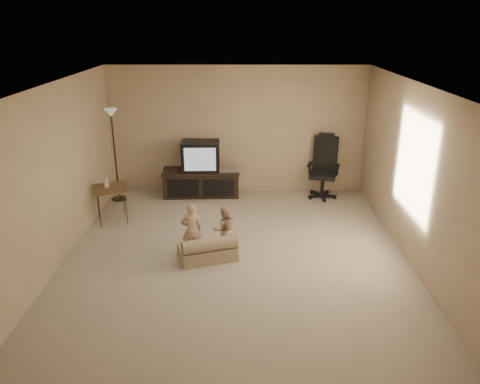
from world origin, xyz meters
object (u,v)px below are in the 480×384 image
object	(u,v)px
tv_stand	(201,173)
floor_lamp	(113,134)
side_table	(110,189)
toddler_right	(224,229)
child_sofa	(208,250)
toddler_left	(191,230)
office_chair	(323,175)

from	to	relation	value
tv_stand	floor_lamp	xyz separation A→B (m)	(-1.60, -0.26, 0.84)
side_table	toddler_right	bearing A→B (deg)	-30.36
child_sofa	toddler_left	world-z (taller)	toddler_left
toddler_left	child_sofa	bearing A→B (deg)	132.00
office_chair	side_table	distance (m)	4.03
child_sofa	floor_lamp	bearing A→B (deg)	109.39
tv_stand	toddler_right	bearing A→B (deg)	-79.50
office_chair	child_sofa	world-z (taller)	office_chair
side_table	floor_lamp	size ratio (longest dim) A/B	0.47
floor_lamp	office_chair	bearing A→B (deg)	2.73
floor_lamp	toddler_right	size ratio (longest dim) A/B	2.38
tv_stand	toddler_left	distance (m)	2.53
office_chair	child_sofa	bearing A→B (deg)	-112.76
office_chair	toddler_right	xyz separation A→B (m)	(-1.85, -2.37, -0.07)
tv_stand	child_sofa	xyz separation A→B (m)	(0.31, -2.69, -0.29)
office_chair	floor_lamp	distance (m)	4.08
tv_stand	toddler_left	bearing A→B (deg)	-90.65
side_table	toddler_right	xyz separation A→B (m)	(1.99, -1.17, -0.22)
tv_stand	side_table	bearing A→B (deg)	-140.93
floor_lamp	toddler_right	world-z (taller)	floor_lamp
tv_stand	office_chair	distance (m)	2.39
toddler_right	office_chair	bearing A→B (deg)	-140.11
side_table	child_sofa	size ratio (longest dim) A/B	0.90
office_chair	toddler_right	size ratio (longest dim) A/B	1.66
tv_stand	toddler_right	distance (m)	2.49
child_sofa	toddler_left	xyz separation A→B (m)	(-0.25, 0.16, 0.25)
side_table	child_sofa	xyz separation A→B (m)	(1.77, -1.42, -0.43)
side_table	tv_stand	bearing A→B (deg)	41.03
toddler_right	side_table	bearing A→B (deg)	-42.45
tv_stand	side_table	size ratio (longest dim) A/B	1.88
side_table	toddler_right	world-z (taller)	side_table
side_table	child_sofa	bearing A→B (deg)	-38.90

